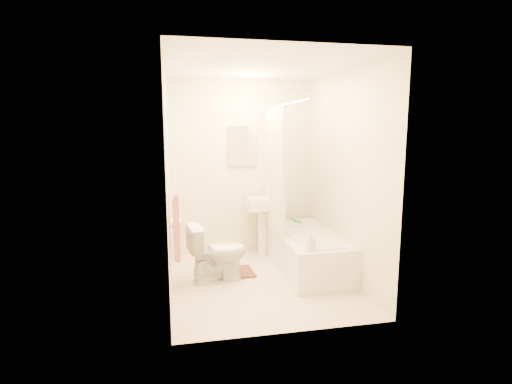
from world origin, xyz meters
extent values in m
plane|color=beige|center=(0.00, 0.00, 0.00)|extent=(2.40, 2.40, 0.00)
plane|color=white|center=(0.00, 0.00, 2.40)|extent=(2.40, 2.40, 0.00)
cube|color=beige|center=(0.00, 1.20, 1.20)|extent=(2.00, 0.02, 2.40)
cube|color=beige|center=(-1.00, 0.00, 1.20)|extent=(0.02, 2.40, 2.40)
cube|color=beige|center=(1.00, 0.00, 1.20)|extent=(0.02, 2.40, 2.40)
cube|color=white|center=(0.00, 1.18, 1.50)|extent=(0.40, 0.03, 0.55)
cylinder|color=silver|center=(0.30, 0.10, 2.00)|extent=(0.03, 1.70, 0.03)
cube|color=silver|center=(0.30, 0.50, 1.22)|extent=(0.04, 0.80, 1.55)
cylinder|color=silver|center=(-0.96, -0.25, 1.10)|extent=(0.02, 0.60, 0.02)
cube|color=#CC7266|center=(-0.93, -0.25, 0.78)|extent=(0.06, 0.45, 0.66)
cylinder|color=white|center=(-0.93, 0.12, 0.70)|extent=(0.11, 0.12, 0.12)
imported|color=white|center=(-0.48, 0.14, 0.33)|extent=(0.72, 0.47, 0.66)
cube|color=#4A231C|center=(-0.31, 0.30, 0.01)|extent=(0.59, 0.46, 0.02)
imported|color=silver|center=(0.47, -0.38, 0.55)|extent=(0.10, 0.10, 0.19)
cube|color=green|center=(0.71, 0.89, 0.47)|extent=(0.09, 0.21, 0.04)
camera|label=1|loc=(-0.94, -4.28, 1.74)|focal=28.00mm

